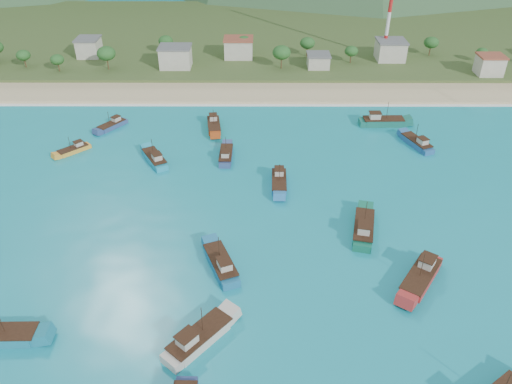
{
  "coord_description": "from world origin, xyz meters",
  "views": [
    {
      "loc": [
        3.58,
        -67.83,
        59.63
      ],
      "look_at": [
        3.35,
        18.0,
        3.0
      ],
      "focal_mm": 35.0,
      "sensor_mm": 36.0,
      "label": 1
    }
  ],
  "objects_px": {
    "boat_0": "(279,182)",
    "boat_7": "(417,143)",
    "boat_19": "(199,339)",
    "boat_17": "(363,229)",
    "boat_5": "(226,156)",
    "boat_10": "(1,336)",
    "boat_14": "(155,159)",
    "boat_2": "(74,150)",
    "boat_22": "(214,126)",
    "boat_13": "(221,264)",
    "boat_16": "(421,277)",
    "boat_23": "(382,122)",
    "boat_6": "(112,126)"
  },
  "relations": [
    {
      "from": "boat_7",
      "to": "boat_16",
      "type": "relative_size",
      "value": 0.89
    },
    {
      "from": "boat_6",
      "to": "boat_10",
      "type": "bearing_deg",
      "value": 125.91
    },
    {
      "from": "boat_14",
      "to": "boat_19",
      "type": "xyz_separation_m",
      "value": [
        15.82,
        -53.89,
        0.16
      ]
    },
    {
      "from": "boat_10",
      "to": "boat_16",
      "type": "relative_size",
      "value": 0.98
    },
    {
      "from": "boat_0",
      "to": "boat_10",
      "type": "height_order",
      "value": "boat_10"
    },
    {
      "from": "boat_2",
      "to": "boat_7",
      "type": "height_order",
      "value": "boat_7"
    },
    {
      "from": "boat_7",
      "to": "boat_19",
      "type": "relative_size",
      "value": 0.95
    },
    {
      "from": "boat_7",
      "to": "boat_2",
      "type": "bearing_deg",
      "value": 160.76
    },
    {
      "from": "boat_10",
      "to": "boat_19",
      "type": "distance_m",
      "value": 29.59
    },
    {
      "from": "boat_22",
      "to": "boat_23",
      "type": "bearing_deg",
      "value": 175.42
    },
    {
      "from": "boat_5",
      "to": "boat_13",
      "type": "xyz_separation_m",
      "value": [
        1.25,
        -39.25,
        0.16
      ]
    },
    {
      "from": "boat_14",
      "to": "boat_5",
      "type": "bearing_deg",
      "value": -23.28
    },
    {
      "from": "boat_13",
      "to": "boat_16",
      "type": "bearing_deg",
      "value": -27.39
    },
    {
      "from": "boat_5",
      "to": "boat_17",
      "type": "xyz_separation_m",
      "value": [
        28.04,
        -29.16,
        0.23
      ]
    },
    {
      "from": "boat_5",
      "to": "boat_14",
      "type": "height_order",
      "value": "boat_14"
    },
    {
      "from": "boat_7",
      "to": "boat_17",
      "type": "bearing_deg",
      "value": -140.6
    },
    {
      "from": "boat_19",
      "to": "boat_2",
      "type": "bearing_deg",
      "value": 162.7
    },
    {
      "from": "boat_2",
      "to": "boat_10",
      "type": "distance_m",
      "value": 58.7
    },
    {
      "from": "boat_0",
      "to": "boat_16",
      "type": "bearing_deg",
      "value": 128.48
    },
    {
      "from": "boat_5",
      "to": "boat_22",
      "type": "bearing_deg",
      "value": 105.02
    },
    {
      "from": "boat_5",
      "to": "boat_16",
      "type": "height_order",
      "value": "boat_16"
    },
    {
      "from": "boat_2",
      "to": "boat_17",
      "type": "relative_size",
      "value": 0.61
    },
    {
      "from": "boat_2",
      "to": "boat_5",
      "type": "distance_m",
      "value": 37.9
    },
    {
      "from": "boat_2",
      "to": "boat_19",
      "type": "xyz_separation_m",
      "value": [
        36.72,
        -58.69,
        0.39
      ]
    },
    {
      "from": "boat_7",
      "to": "boat_23",
      "type": "distance_m",
      "value": 13.57
    },
    {
      "from": "boat_0",
      "to": "boat_19",
      "type": "xyz_separation_m",
      "value": [
        -13.47,
        -43.66,
        0.15
      ]
    },
    {
      "from": "boat_17",
      "to": "boat_22",
      "type": "height_order",
      "value": "boat_17"
    },
    {
      "from": "boat_5",
      "to": "boat_17",
      "type": "height_order",
      "value": "boat_17"
    },
    {
      "from": "boat_2",
      "to": "boat_7",
      "type": "xyz_separation_m",
      "value": [
        85.59,
        3.39,
        0.22
      ]
    },
    {
      "from": "boat_5",
      "to": "boat_10",
      "type": "height_order",
      "value": "boat_10"
    },
    {
      "from": "boat_16",
      "to": "boat_17",
      "type": "bearing_deg",
      "value": -26.16
    },
    {
      "from": "boat_0",
      "to": "boat_7",
      "type": "bearing_deg",
      "value": -151.02
    },
    {
      "from": "boat_10",
      "to": "boat_16",
      "type": "bearing_deg",
      "value": 99.82
    },
    {
      "from": "boat_7",
      "to": "boat_13",
      "type": "relative_size",
      "value": 0.92
    },
    {
      "from": "boat_10",
      "to": "boat_17",
      "type": "height_order",
      "value": "boat_17"
    },
    {
      "from": "boat_7",
      "to": "boat_19",
      "type": "height_order",
      "value": "boat_19"
    },
    {
      "from": "boat_2",
      "to": "boat_23",
      "type": "xyz_separation_m",
      "value": [
        79.39,
        15.46,
        0.43
      ]
    },
    {
      "from": "boat_7",
      "to": "boat_14",
      "type": "distance_m",
      "value": 65.2
    },
    {
      "from": "boat_19",
      "to": "boat_22",
      "type": "height_order",
      "value": "boat_19"
    },
    {
      "from": "boat_0",
      "to": "boat_13",
      "type": "distance_m",
      "value": 29.4
    },
    {
      "from": "boat_13",
      "to": "boat_6",
      "type": "bearing_deg",
      "value": 98.59
    },
    {
      "from": "boat_14",
      "to": "boat_0",
      "type": "bearing_deg",
      "value": -48.67
    },
    {
      "from": "boat_10",
      "to": "boat_0",
      "type": "bearing_deg",
      "value": 134.04
    },
    {
      "from": "boat_13",
      "to": "boat_14",
      "type": "xyz_separation_m",
      "value": [
        -18.12,
        37.44,
        -0.1
      ]
    },
    {
      "from": "boat_19",
      "to": "boat_17",
      "type": "bearing_deg",
      "value": 83.03
    },
    {
      "from": "boat_5",
      "to": "boat_7",
      "type": "height_order",
      "value": "boat_7"
    },
    {
      "from": "boat_10",
      "to": "boat_19",
      "type": "relative_size",
      "value": 1.04
    },
    {
      "from": "boat_16",
      "to": "boat_22",
      "type": "relative_size",
      "value": 1.1
    },
    {
      "from": "boat_10",
      "to": "boat_14",
      "type": "bearing_deg",
      "value": 164.48
    },
    {
      "from": "boat_7",
      "to": "boat_22",
      "type": "distance_m",
      "value": 52.82
    }
  ]
}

